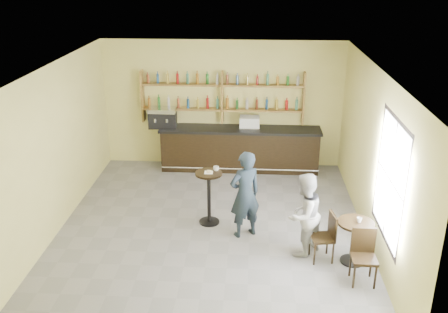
# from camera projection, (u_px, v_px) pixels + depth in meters

# --- Properties ---
(floor) EXTENTS (7.00, 7.00, 0.00)m
(floor) POSITION_uv_depth(u_px,v_px,m) (211.00, 230.00, 9.88)
(floor) COLOR slate
(floor) RESTS_ON ground
(ceiling) EXTENTS (7.00, 7.00, 0.00)m
(ceiling) POSITION_uv_depth(u_px,v_px,m) (210.00, 69.00, 8.71)
(ceiling) COLOR white
(ceiling) RESTS_ON wall_back
(wall_back) EXTENTS (7.00, 0.00, 7.00)m
(wall_back) POSITION_uv_depth(u_px,v_px,m) (223.00, 104.00, 12.54)
(wall_back) COLOR #DFD77E
(wall_back) RESTS_ON floor
(wall_front) EXTENTS (7.00, 0.00, 7.00)m
(wall_front) POSITION_uv_depth(u_px,v_px,m) (186.00, 259.00, 6.05)
(wall_front) COLOR #DFD77E
(wall_front) RESTS_ON floor
(wall_left) EXTENTS (0.00, 7.00, 7.00)m
(wall_left) POSITION_uv_depth(u_px,v_px,m) (53.00, 151.00, 9.47)
(wall_left) COLOR #DFD77E
(wall_left) RESTS_ON floor
(wall_right) EXTENTS (0.00, 7.00, 7.00)m
(wall_right) POSITION_uv_depth(u_px,v_px,m) (374.00, 158.00, 9.12)
(wall_right) COLOR #DFD77E
(wall_right) RESTS_ON floor
(window_pane) EXTENTS (0.00, 2.00, 2.00)m
(window_pane) POSITION_uv_depth(u_px,v_px,m) (390.00, 180.00, 7.97)
(window_pane) COLOR white
(window_pane) RESTS_ON wall_right
(window_frame) EXTENTS (0.04, 1.70, 2.10)m
(window_frame) POSITION_uv_depth(u_px,v_px,m) (390.00, 180.00, 7.97)
(window_frame) COLOR black
(window_frame) RESTS_ON wall_right
(shelf_unit) EXTENTS (4.00, 0.26, 1.40)m
(shelf_unit) POSITION_uv_depth(u_px,v_px,m) (222.00, 97.00, 12.35)
(shelf_unit) COLOR brown
(shelf_unit) RESTS_ON wall_back
(liquor_bottles) EXTENTS (3.68, 0.10, 1.00)m
(liquor_bottles) POSITION_uv_depth(u_px,v_px,m) (222.00, 91.00, 12.28)
(liquor_bottles) COLOR #8C5919
(liquor_bottles) RESTS_ON shelf_unit
(bar_counter) EXTENTS (4.00, 0.78, 1.08)m
(bar_counter) POSITION_uv_depth(u_px,v_px,m) (240.00, 149.00, 12.58)
(bar_counter) COLOR black
(bar_counter) RESTS_ON floor
(espresso_machine) EXTENTS (0.71, 0.49, 0.49)m
(espresso_machine) POSITION_uv_depth(u_px,v_px,m) (163.00, 117.00, 12.40)
(espresso_machine) COLOR black
(espresso_machine) RESTS_ON bar_counter
(pastry_case) EXTENTS (0.55, 0.46, 0.30)m
(pastry_case) POSITION_uv_depth(u_px,v_px,m) (250.00, 123.00, 12.31)
(pastry_case) COLOR silver
(pastry_case) RESTS_ON bar_counter
(pedestal_table) EXTENTS (0.68, 0.68, 1.11)m
(pedestal_table) POSITION_uv_depth(u_px,v_px,m) (209.00, 198.00, 9.95)
(pedestal_table) COLOR black
(pedestal_table) RESTS_ON floor
(napkin) EXTENTS (0.17, 0.17, 0.00)m
(napkin) POSITION_uv_depth(u_px,v_px,m) (209.00, 172.00, 9.75)
(napkin) COLOR white
(napkin) RESTS_ON pedestal_table
(donut) EXTENTS (0.12, 0.12, 0.04)m
(donut) POSITION_uv_depth(u_px,v_px,m) (209.00, 172.00, 9.73)
(donut) COLOR gold
(donut) RESTS_ON napkin
(cup_pedestal) EXTENTS (0.14, 0.14, 0.09)m
(cup_pedestal) POSITION_uv_depth(u_px,v_px,m) (216.00, 169.00, 9.82)
(cup_pedestal) COLOR white
(cup_pedestal) RESTS_ON pedestal_table
(man_main) EXTENTS (0.75, 0.67, 1.73)m
(man_main) POSITION_uv_depth(u_px,v_px,m) (245.00, 195.00, 9.39)
(man_main) COLOR black
(man_main) RESTS_ON floor
(cafe_table) EXTENTS (0.68, 0.68, 0.80)m
(cafe_table) POSITION_uv_depth(u_px,v_px,m) (354.00, 242.00, 8.69)
(cafe_table) COLOR black
(cafe_table) RESTS_ON floor
(cup_cafe) EXTENTS (0.10, 0.10, 0.08)m
(cup_cafe) POSITION_uv_depth(u_px,v_px,m) (359.00, 220.00, 8.53)
(cup_cafe) COLOR white
(cup_cafe) RESTS_ON cafe_table
(chair_west) EXTENTS (0.45, 0.45, 0.89)m
(chair_west) POSITION_uv_depth(u_px,v_px,m) (322.00, 237.00, 8.75)
(chair_west) COLOR black
(chair_west) RESTS_ON floor
(chair_south) EXTENTS (0.40, 0.40, 0.92)m
(chair_south) POSITION_uv_depth(u_px,v_px,m) (364.00, 258.00, 8.11)
(chair_south) COLOR black
(chair_south) RESTS_ON floor
(patron_second) EXTENTS (0.95, 0.95, 1.56)m
(patron_second) POSITION_uv_depth(u_px,v_px,m) (304.00, 215.00, 8.83)
(patron_second) COLOR #A6A6AC
(patron_second) RESTS_ON floor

